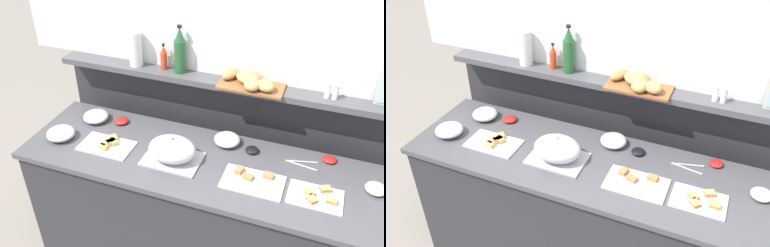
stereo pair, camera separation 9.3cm
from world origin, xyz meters
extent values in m
plane|color=gray|center=(0.00, 0.60, 0.00)|extent=(12.00, 12.00, 0.00)
cube|color=#2D2D33|center=(0.00, 0.00, 0.45)|extent=(2.23, 0.63, 0.90)
cube|color=#4C4C51|center=(0.00, 0.00, 0.91)|extent=(2.27, 0.67, 0.03)
cube|color=#2D2D33|center=(0.00, 0.52, 0.61)|extent=(2.40, 0.08, 1.22)
cube|color=#4C4C51|center=(0.00, 0.47, 1.24)|extent=(2.40, 0.22, 0.04)
cube|color=white|center=(0.30, -0.08, 0.94)|extent=(0.34, 0.21, 0.01)
cube|color=#AD7A47|center=(0.37, -0.01, 0.95)|extent=(0.06, 0.05, 0.01)
cube|color=#D1664C|center=(0.37, -0.01, 0.96)|extent=(0.06, 0.05, 0.01)
cube|color=#AD7A47|center=(0.37, -0.01, 0.96)|extent=(0.06, 0.05, 0.01)
cube|color=#AD7A47|center=(0.27, -0.07, 0.95)|extent=(0.07, 0.05, 0.01)
cube|color=#D1664C|center=(0.27, -0.07, 0.96)|extent=(0.07, 0.05, 0.01)
cube|color=#AD7A47|center=(0.27, -0.07, 0.96)|extent=(0.07, 0.05, 0.01)
cube|color=#AD7A47|center=(0.21, -0.03, 0.95)|extent=(0.05, 0.06, 0.01)
cube|color=#D1664C|center=(0.21, -0.03, 0.96)|extent=(0.05, 0.06, 0.01)
cube|color=#AD7A47|center=(0.21, -0.03, 0.96)|extent=(0.05, 0.06, 0.01)
cube|color=white|center=(0.63, -0.08, 0.94)|extent=(0.29, 0.19, 0.01)
cube|color=tan|center=(0.60, -0.07, 0.95)|extent=(0.07, 0.07, 0.01)
cube|color=#B24738|center=(0.60, -0.07, 0.96)|extent=(0.07, 0.07, 0.01)
cube|color=tan|center=(0.60, -0.07, 0.96)|extent=(0.07, 0.07, 0.01)
cube|color=tan|center=(0.62, -0.12, 0.95)|extent=(0.07, 0.07, 0.01)
cube|color=#B24738|center=(0.62, -0.12, 0.96)|extent=(0.07, 0.07, 0.01)
cube|color=tan|center=(0.62, -0.12, 0.96)|extent=(0.07, 0.07, 0.01)
cube|color=tan|center=(0.68, -0.02, 0.95)|extent=(0.07, 0.06, 0.01)
cube|color=#B24738|center=(0.68, -0.02, 0.96)|extent=(0.07, 0.06, 0.01)
cube|color=tan|center=(0.68, -0.02, 0.96)|extent=(0.07, 0.06, 0.01)
cube|color=tan|center=(0.71, -0.09, 0.95)|extent=(0.06, 0.04, 0.01)
cube|color=#B24738|center=(0.71, -0.09, 0.96)|extent=(0.06, 0.04, 0.01)
cube|color=tan|center=(0.71, -0.09, 0.96)|extent=(0.06, 0.04, 0.01)
cube|color=silver|center=(-0.63, -0.07, 0.94)|extent=(0.33, 0.20, 0.01)
cube|color=tan|center=(-0.63, -0.03, 0.95)|extent=(0.07, 0.06, 0.01)
cube|color=#E5C666|center=(-0.63, -0.03, 0.96)|extent=(0.07, 0.06, 0.01)
cube|color=tan|center=(-0.63, -0.03, 0.96)|extent=(0.07, 0.06, 0.01)
cube|color=tan|center=(-0.63, -0.11, 0.95)|extent=(0.06, 0.04, 0.01)
cube|color=#E5C666|center=(-0.63, -0.11, 0.96)|extent=(0.06, 0.04, 0.01)
cube|color=tan|center=(-0.63, -0.11, 0.96)|extent=(0.06, 0.04, 0.01)
cube|color=tan|center=(-0.63, -0.07, 0.95)|extent=(0.06, 0.07, 0.01)
cube|color=#E5C666|center=(-0.63, -0.07, 0.96)|extent=(0.06, 0.07, 0.01)
cube|color=tan|center=(-0.63, -0.07, 0.96)|extent=(0.06, 0.07, 0.01)
cube|color=tan|center=(-0.59, -0.04, 0.95)|extent=(0.07, 0.06, 0.01)
cube|color=#E5C666|center=(-0.59, -0.04, 0.96)|extent=(0.07, 0.06, 0.01)
cube|color=tan|center=(-0.59, -0.04, 0.96)|extent=(0.07, 0.06, 0.01)
cube|color=tan|center=(-0.61, 0.00, 0.95)|extent=(0.07, 0.07, 0.01)
cube|color=#E5C666|center=(-0.61, 0.00, 0.96)|extent=(0.07, 0.07, 0.01)
cube|color=tan|center=(-0.61, 0.00, 0.96)|extent=(0.07, 0.07, 0.01)
cube|color=tan|center=(-0.61, -0.04, 0.95)|extent=(0.06, 0.07, 0.01)
cube|color=#E5C666|center=(-0.61, -0.04, 0.96)|extent=(0.06, 0.07, 0.01)
cube|color=tan|center=(-0.61, -0.04, 0.96)|extent=(0.06, 0.07, 0.01)
cube|color=#B7BABF|center=(-0.20, -0.05, 0.94)|extent=(0.34, 0.24, 0.01)
ellipsoid|color=silver|center=(-0.20, -0.05, 1.01)|extent=(0.28, 0.23, 0.14)
sphere|color=#B7BABF|center=(-0.20, -0.05, 1.09)|extent=(0.02, 0.02, 0.02)
ellipsoid|color=silver|center=(0.93, 0.08, 0.96)|extent=(0.11, 0.11, 0.05)
ellipsoid|color=white|center=(0.93, 0.08, 0.95)|extent=(0.09, 0.09, 0.03)
ellipsoid|color=silver|center=(0.06, 0.22, 0.96)|extent=(0.16, 0.16, 0.07)
ellipsoid|color=#F28C4C|center=(0.06, 0.22, 0.95)|extent=(0.13, 0.13, 0.04)
ellipsoid|color=silver|center=(-0.85, 0.17, 0.97)|extent=(0.17, 0.17, 0.07)
ellipsoid|color=#BF4C3F|center=(-0.85, 0.17, 0.95)|extent=(0.13, 0.13, 0.04)
ellipsoid|color=silver|center=(-0.95, -0.09, 0.97)|extent=(0.18, 0.18, 0.07)
ellipsoid|color=#BF4C3F|center=(-0.95, -0.09, 0.95)|extent=(0.14, 0.14, 0.04)
ellipsoid|color=black|center=(0.23, 0.19, 0.95)|extent=(0.08, 0.08, 0.03)
ellipsoid|color=red|center=(-0.67, 0.20, 0.95)|extent=(0.09, 0.09, 0.03)
ellipsoid|color=red|center=(0.68, 0.27, 0.95)|extent=(0.08, 0.08, 0.03)
cylinder|color=#B7BABF|center=(0.53, 0.20, 0.94)|extent=(0.18, 0.05, 0.01)
cylinder|color=#B7BABF|center=(0.53, 0.16, 0.94)|extent=(0.18, 0.04, 0.01)
sphere|color=#B7BABF|center=(0.44, 0.18, 0.94)|extent=(0.01, 0.01, 0.01)
cylinder|color=red|center=(-0.46, 0.45, 1.31)|extent=(0.04, 0.04, 0.12)
cone|color=red|center=(-0.46, 0.45, 1.39)|extent=(0.04, 0.04, 0.04)
cylinder|color=black|center=(-0.46, 0.45, 1.42)|extent=(0.02, 0.02, 0.02)
cylinder|color=#23562D|center=(-0.34, 0.45, 1.36)|extent=(0.08, 0.08, 0.22)
cone|color=#23562D|center=(-0.34, 0.45, 1.51)|extent=(0.06, 0.06, 0.08)
cylinder|color=black|center=(-0.34, 0.45, 1.56)|extent=(0.03, 0.03, 0.02)
cylinder|color=white|center=(0.59, 0.44, 1.29)|extent=(0.03, 0.03, 0.08)
cylinder|color=#B7BABF|center=(0.59, 0.44, 1.34)|extent=(0.03, 0.03, 0.01)
cylinder|color=white|center=(0.63, 0.44, 1.29)|extent=(0.03, 0.03, 0.08)
cylinder|color=#B7BABF|center=(0.63, 0.44, 1.34)|extent=(0.03, 0.03, 0.01)
cube|color=brown|center=(0.14, 0.44, 1.26)|extent=(0.40, 0.26, 0.02)
ellipsoid|color=tan|center=(0.16, 0.35, 1.31)|extent=(0.11, 0.13, 0.07)
ellipsoid|color=tan|center=(0.24, 0.36, 1.30)|extent=(0.15, 0.15, 0.07)
ellipsoid|color=tan|center=(0.10, 0.43, 1.31)|extent=(0.17, 0.17, 0.07)
ellipsoid|color=#AD7A47|center=(0.14, 0.44, 1.30)|extent=(0.16, 0.16, 0.06)
ellipsoid|color=#AD7A47|center=(0.00, 0.45, 1.30)|extent=(0.13, 0.17, 0.06)
cylinder|color=silver|center=(-0.65, 0.44, 1.37)|extent=(0.09, 0.09, 0.24)
camera|label=1|loc=(0.58, -1.78, 2.45)|focal=38.13mm
camera|label=2|loc=(0.66, -1.74, 2.45)|focal=38.13mm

